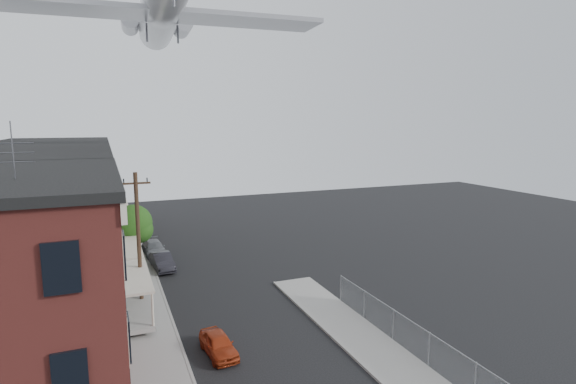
% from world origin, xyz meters
% --- Properties ---
extents(sidewalk_left, '(3.00, 62.00, 0.12)m').
position_xyz_m(sidewalk_left, '(-5.50, 24.00, 0.06)').
color(sidewalk_left, gray).
rests_on(sidewalk_left, ground).
extents(sidewalk_right, '(3.00, 26.00, 0.12)m').
position_xyz_m(sidewalk_right, '(5.50, 6.00, 0.06)').
color(sidewalk_right, gray).
rests_on(sidewalk_right, ground).
extents(curb_left, '(0.15, 62.00, 0.14)m').
position_xyz_m(curb_left, '(-4.05, 24.00, 0.07)').
color(curb_left, gray).
rests_on(curb_left, ground).
extents(curb_right, '(0.15, 26.00, 0.14)m').
position_xyz_m(curb_right, '(4.05, 6.00, 0.07)').
color(curb_right, gray).
rests_on(curb_right, ground).
extents(row_house_a, '(11.98, 7.00, 10.30)m').
position_xyz_m(row_house_a, '(-11.96, 16.50, 5.13)').
color(row_house_a, slate).
rests_on(row_house_a, ground).
extents(row_house_b, '(11.98, 7.00, 10.30)m').
position_xyz_m(row_house_b, '(-11.96, 23.50, 5.13)').
color(row_house_b, gray).
rests_on(row_house_b, ground).
extents(row_house_c, '(11.98, 7.00, 10.30)m').
position_xyz_m(row_house_c, '(-11.96, 30.50, 5.13)').
color(row_house_c, slate).
rests_on(row_house_c, ground).
extents(row_house_d, '(11.98, 7.00, 10.30)m').
position_xyz_m(row_house_d, '(-11.96, 37.50, 5.13)').
color(row_house_d, gray).
rests_on(row_house_d, ground).
extents(row_house_e, '(11.98, 7.00, 10.30)m').
position_xyz_m(row_house_e, '(-11.96, 44.50, 5.13)').
color(row_house_e, slate).
rests_on(row_house_e, ground).
extents(chainlink_fence, '(0.06, 18.06, 1.90)m').
position_xyz_m(chainlink_fence, '(7.00, 5.00, 1.00)').
color(chainlink_fence, gray).
rests_on(chainlink_fence, ground).
extents(utility_pole, '(1.80, 0.26, 9.00)m').
position_xyz_m(utility_pole, '(-5.60, 18.00, 4.67)').
color(utility_pole, black).
rests_on(utility_pole, ground).
extents(street_tree, '(3.22, 3.20, 5.20)m').
position_xyz_m(street_tree, '(-5.27, 27.92, 3.45)').
color(street_tree, black).
rests_on(street_tree, ground).
extents(car_near, '(1.68, 3.51, 1.16)m').
position_xyz_m(car_near, '(-2.34, 10.26, 0.58)').
color(car_near, '#A23314').
rests_on(car_near, ground).
extents(car_mid, '(1.82, 4.23, 1.35)m').
position_xyz_m(car_mid, '(-3.40, 25.66, 0.68)').
color(car_mid, black).
rests_on(car_mid, ground).
extents(car_far, '(2.15, 4.58, 1.29)m').
position_xyz_m(car_far, '(-3.60, 30.16, 0.65)').
color(car_far, slate).
rests_on(car_far, ground).
extents(airplane, '(23.45, 26.77, 7.75)m').
position_xyz_m(airplane, '(-2.64, 25.24, 20.77)').
color(airplane, silver).
rests_on(airplane, ground).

